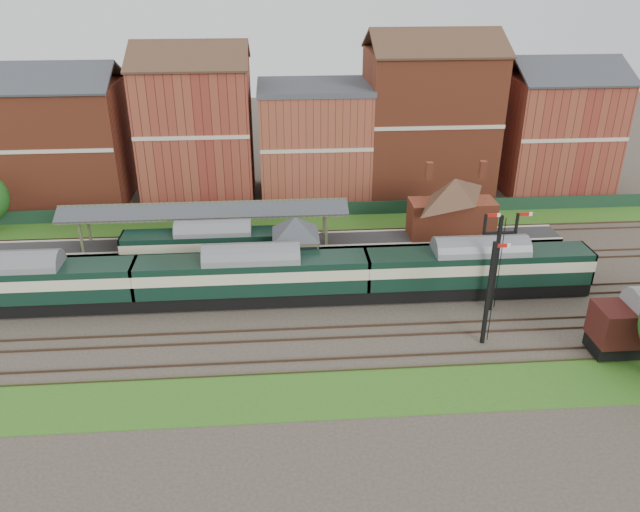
{
  "coord_description": "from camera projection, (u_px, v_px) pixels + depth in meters",
  "views": [
    {
      "loc": [
        -4.56,
        -43.78,
        25.28
      ],
      "look_at": [
        -1.07,
        2.0,
        3.0
      ],
      "focal_mm": 35.0,
      "sensor_mm": 36.0,
      "label": 1
    }
  ],
  "objects": [
    {
      "name": "fence",
      "position": [
        319.0,
        209.0,
        66.44
      ],
      "size": [
        90.0,
        0.12,
        1.5
      ],
      "primitive_type": "cube",
      "color": "#193823",
      "rests_on": "ground"
    },
    {
      "name": "grass_front",
      "position": [
        353.0,
        392.0,
        39.85
      ],
      "size": [
        90.0,
        5.0,
        0.06
      ],
      "primitive_type": "cube",
      "color": "#2D6619",
      "rests_on": "ground"
    },
    {
      "name": "semaphore_siding",
      "position": [
        489.0,
        292.0,
        43.21
      ],
      "size": [
        1.23,
        0.25,
        8.0
      ],
      "color": "black",
      "rests_on": "ground"
    },
    {
      "name": "station_building",
      "position": [
        452.0,
        206.0,
        58.46
      ],
      "size": [
        8.1,
        8.1,
        5.9
      ],
      "color": "#964026",
      "rests_on": "platform"
    },
    {
      "name": "semaphore_bracket",
      "position": [
        497.0,
        257.0,
        47.18
      ],
      "size": [
        3.6,
        0.25,
        8.18
      ],
      "color": "black",
      "rests_on": "ground"
    },
    {
      "name": "platform_railcar",
      "position": [
        214.0,
        246.0,
        54.82
      ],
      "size": [
        15.97,
        2.52,
        3.68
      ],
      "color": "black",
      "rests_on": "ground"
    },
    {
      "name": "signal_box",
      "position": [
        296.0,
        248.0,
        51.94
      ],
      "size": [
        5.4,
        5.4,
        6.0
      ],
      "color": "#627050",
      "rests_on": "ground"
    },
    {
      "name": "platform",
      "position": [
        272.0,
        245.0,
        58.81
      ],
      "size": [
        55.0,
        3.4,
        1.0
      ],
      "primitive_type": "cube",
      "color": "#2D2D2D",
      "rests_on": "ground"
    },
    {
      "name": "town_backdrop",
      "position": [
        312.0,
        135.0,
        69.98
      ],
      "size": [
        69.0,
        10.0,
        16.0
      ],
      "color": "#964026",
      "rests_on": "ground"
    },
    {
      "name": "brick_hut",
      "position": [
        389.0,
        266.0,
        53.36
      ],
      "size": [
        3.2,
        2.64,
        2.94
      ],
      "color": "maroon",
      "rests_on": "ground"
    },
    {
      "name": "ground",
      "position": [
        335.0,
        299.0,
        50.62
      ],
      "size": [
        160.0,
        160.0,
        0.0
      ],
      "primitive_type": "plane",
      "color": "#473D33",
      "rests_on": "ground"
    },
    {
      "name": "grass_back",
      "position": [
        320.0,
        223.0,
        64.96
      ],
      "size": [
        90.0,
        4.5,
        0.06
      ],
      "primitive_type": "cube",
      "color": "#2D6619",
      "rests_on": "ground"
    },
    {
      "name": "canopy",
      "position": [
        205.0,
        207.0,
        56.62
      ],
      "size": [
        26.0,
        3.89,
        4.08
      ],
      "color": "#485032",
      "rests_on": "platform"
    },
    {
      "name": "goods_van_a",
      "position": [
        640.0,
        325.0,
        42.97
      ],
      "size": [
        6.47,
        2.81,
        3.93
      ],
      "color": "black",
      "rests_on": "ground"
    },
    {
      "name": "dmu_train",
      "position": [
        252.0,
        276.0,
        49.11
      ],
      "size": [
        54.55,
        2.87,
        4.19
      ],
      "color": "black",
      "rests_on": "ground"
    }
  ]
}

